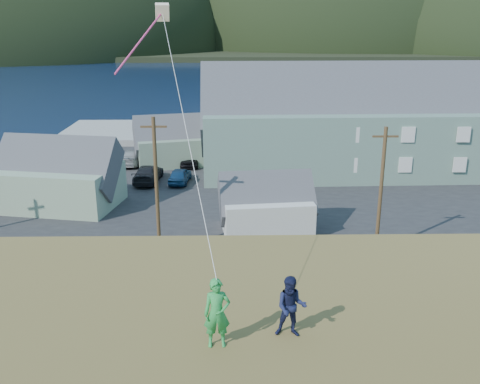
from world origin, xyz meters
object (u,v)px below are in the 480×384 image
(shed_white, at_px, (266,205))
(kite_flyer_navy, at_px, (291,307))
(wharf, at_px, (163,132))
(shed_palegreen_far, at_px, (180,141))
(kite_flyer_green, at_px, (217,313))
(shed_palegreen_near, at_px, (58,176))
(lodge, at_px, (391,122))

(shed_white, relative_size, kite_flyer_navy, 4.53)
(wharf, height_order, shed_palegreen_far, shed_palegreen_far)
(shed_palegreen_far, height_order, kite_flyer_green, kite_flyer_green)
(wharf, distance_m, shed_palegreen_far, 15.41)
(kite_flyer_navy, bearing_deg, shed_palegreen_near, 123.07)
(shed_palegreen_far, xyz_separation_m, kite_flyer_green, (5.04, -44.56, 5.61))
(wharf, bearing_deg, shed_palegreen_far, -76.33)
(shed_palegreen_near, distance_m, shed_palegreen_far, 16.30)
(wharf, distance_m, lodge, 31.30)
(wharf, distance_m, kite_flyer_green, 60.51)
(shed_palegreen_far, bearing_deg, kite_flyer_navy, -95.04)
(lodge, bearing_deg, kite_flyer_green, -113.07)
(shed_palegreen_far, distance_m, kite_flyer_green, 45.19)
(wharf, height_order, shed_white, shed_white)
(shed_palegreen_near, xyz_separation_m, kite_flyer_navy, (15.48, -30.34, 5.33))
(lodge, xyz_separation_m, kite_flyer_navy, (-14.48, -40.64, 2.93))
(shed_palegreen_near, bearing_deg, kite_flyer_green, -55.24)
(lodge, bearing_deg, wharf, 142.18)
(kite_flyer_green, height_order, kite_flyer_navy, kite_flyer_green)
(shed_palegreen_near, xyz_separation_m, kite_flyer_green, (13.68, -30.74, 5.41))
(wharf, bearing_deg, shed_white, -71.46)
(wharf, distance_m, shed_palegreen_near, 29.19)
(shed_palegreen_far, relative_size, kite_flyer_navy, 6.66)
(shed_palegreen_far, bearing_deg, shed_white, -81.78)
(shed_white, bearing_deg, lodge, 44.03)
(lodge, distance_m, shed_palegreen_near, 31.77)
(shed_white, xyz_separation_m, kite_flyer_green, (-2.89, -25.00, 6.00))
(lodge, relative_size, shed_palegreen_near, 3.55)
(shed_white, distance_m, kite_flyer_navy, 25.33)
(shed_white, xyz_separation_m, kite_flyer_navy, (-1.09, -24.60, 5.92))
(shed_white, bearing_deg, wharf, 102.43)
(wharf, xyz_separation_m, shed_palegreen_far, (3.61, -14.85, 2.01))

